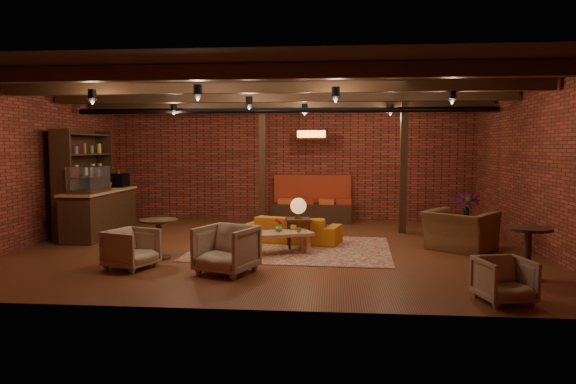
# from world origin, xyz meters

# --- Properties ---
(floor) EXTENTS (10.00, 10.00, 0.00)m
(floor) POSITION_xyz_m (0.00, 0.00, 0.00)
(floor) COLOR #3F200F
(floor) RESTS_ON ground
(ceiling) EXTENTS (10.00, 8.00, 0.02)m
(ceiling) POSITION_xyz_m (0.00, 0.00, 3.20)
(ceiling) COLOR black
(ceiling) RESTS_ON wall_back
(wall_back) EXTENTS (10.00, 0.02, 3.20)m
(wall_back) POSITION_xyz_m (0.00, 4.00, 1.60)
(wall_back) COLOR maroon
(wall_back) RESTS_ON ground
(wall_front) EXTENTS (10.00, 0.02, 3.20)m
(wall_front) POSITION_xyz_m (0.00, -4.00, 1.60)
(wall_front) COLOR maroon
(wall_front) RESTS_ON ground
(wall_left) EXTENTS (0.02, 8.00, 3.20)m
(wall_left) POSITION_xyz_m (-5.00, 0.00, 1.60)
(wall_left) COLOR maroon
(wall_left) RESTS_ON ground
(wall_right) EXTENTS (0.02, 8.00, 3.20)m
(wall_right) POSITION_xyz_m (5.00, 0.00, 1.60)
(wall_right) COLOR maroon
(wall_right) RESTS_ON ground
(ceiling_beams) EXTENTS (9.80, 6.40, 0.22)m
(ceiling_beams) POSITION_xyz_m (0.00, 0.00, 3.08)
(ceiling_beams) COLOR black
(ceiling_beams) RESTS_ON ceiling
(ceiling_pipe) EXTENTS (9.60, 0.12, 0.12)m
(ceiling_pipe) POSITION_xyz_m (0.00, 1.60, 2.85)
(ceiling_pipe) COLOR black
(ceiling_pipe) RESTS_ON ceiling
(post_left) EXTENTS (0.16, 0.16, 3.20)m
(post_left) POSITION_xyz_m (-0.60, 2.60, 1.60)
(post_left) COLOR black
(post_left) RESTS_ON ground
(post_right) EXTENTS (0.16, 0.16, 3.20)m
(post_right) POSITION_xyz_m (2.80, 2.00, 1.60)
(post_right) COLOR black
(post_right) RESTS_ON ground
(service_counter) EXTENTS (0.80, 2.50, 1.60)m
(service_counter) POSITION_xyz_m (-4.10, 1.00, 0.80)
(service_counter) COLOR black
(service_counter) RESTS_ON ground
(plant_counter) EXTENTS (0.35, 0.39, 0.30)m
(plant_counter) POSITION_xyz_m (-4.00, 1.20, 1.22)
(plant_counter) COLOR #337F33
(plant_counter) RESTS_ON service_counter
(shelving_hutch) EXTENTS (0.52, 2.00, 2.40)m
(shelving_hutch) POSITION_xyz_m (-4.50, 1.10, 1.20)
(shelving_hutch) COLOR black
(shelving_hutch) RESTS_ON ground
(banquette) EXTENTS (2.10, 0.70, 1.00)m
(banquette) POSITION_xyz_m (0.60, 3.55, 0.50)
(banquette) COLOR #A6331B
(banquette) RESTS_ON ground
(service_sign) EXTENTS (0.86, 0.06, 0.30)m
(service_sign) POSITION_xyz_m (0.60, 3.10, 2.35)
(service_sign) COLOR #EB5817
(service_sign) RESTS_ON ceiling
(ceiling_spotlights) EXTENTS (6.40, 4.40, 0.28)m
(ceiling_spotlights) POSITION_xyz_m (0.00, 0.00, 2.86)
(ceiling_spotlights) COLOR black
(ceiling_spotlights) RESTS_ON ceiling
(rug) EXTENTS (3.98, 3.12, 0.01)m
(rug) POSITION_xyz_m (0.36, -0.12, 0.01)
(rug) COLOR maroon
(rug) RESTS_ON floor
(sofa) EXTENTS (2.08, 1.20, 0.57)m
(sofa) POSITION_xyz_m (0.35, 0.56, 0.29)
(sofa) COLOR #B96619
(sofa) RESTS_ON floor
(coffee_table) EXTENTS (1.34, 1.01, 0.66)m
(coffee_table) POSITION_xyz_m (0.15, -0.61, 0.37)
(coffee_table) COLOR #AA784F
(coffee_table) RESTS_ON floor
(side_table_lamp) EXTENTS (0.56, 0.56, 1.01)m
(side_table_lamp) POSITION_xyz_m (0.48, -0.00, 0.77)
(side_table_lamp) COLOR black
(side_table_lamp) RESTS_ON floor
(round_table_left) EXTENTS (0.69, 0.69, 0.72)m
(round_table_left) POSITION_xyz_m (-1.96, -1.24, 0.48)
(round_table_left) COLOR black
(round_table_left) RESTS_ON floor
(armchair_a) EXTENTS (0.87, 0.89, 0.73)m
(armchair_a) POSITION_xyz_m (-2.17, -2.00, 0.36)
(armchair_a) COLOR beige
(armchair_a) RESTS_ON floor
(armchair_b) EXTENTS (1.05, 1.02, 0.85)m
(armchair_b) POSITION_xyz_m (-0.52, -2.19, 0.42)
(armchair_b) COLOR beige
(armchair_b) RESTS_ON floor
(armchair_right) EXTENTS (1.42, 1.35, 1.05)m
(armchair_right) POSITION_xyz_m (3.65, 0.00, 0.52)
(armchair_right) COLOR brown
(armchair_right) RESTS_ON floor
(side_table_book) EXTENTS (0.48, 0.48, 0.49)m
(side_table_book) POSITION_xyz_m (3.74, 0.52, 0.43)
(side_table_book) COLOR black
(side_table_book) RESTS_ON floor
(round_table_right) EXTENTS (0.69, 0.69, 0.81)m
(round_table_right) POSITION_xyz_m (4.13, -2.17, 0.54)
(round_table_right) COLOR black
(round_table_right) RESTS_ON floor
(armchair_far) EXTENTS (0.75, 0.72, 0.65)m
(armchair_far) POSITION_xyz_m (3.39, -3.40, 0.32)
(armchair_far) COLOR beige
(armchair_far) RESTS_ON floor
(plant_tall) EXTENTS (2.08, 2.08, 3.00)m
(plant_tall) POSITION_xyz_m (4.15, 1.55, 1.50)
(plant_tall) COLOR #4C7F4C
(plant_tall) RESTS_ON floor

